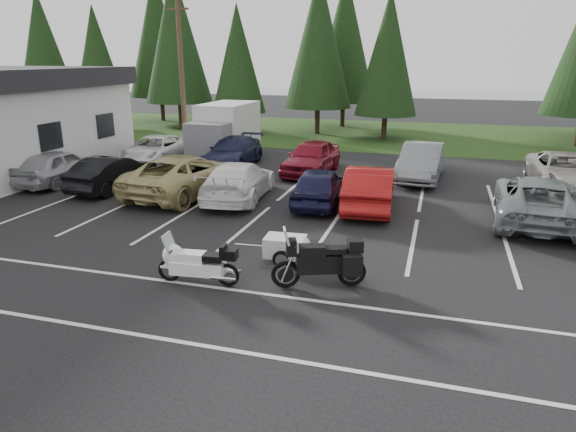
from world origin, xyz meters
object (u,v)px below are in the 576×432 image
Objects in this scene: car_near_1 at (113,173)px; car_far_0 at (155,150)px; car_far_4 at (564,171)px; car_near_3 at (239,181)px; car_near_4 at (319,186)px; box_truck at (222,131)px; adventure_motorcycle at (319,257)px; utility_pole at (182,70)px; car_near_5 at (370,187)px; car_near_2 at (184,175)px; car_far_3 at (421,162)px; touring_motorcycle at (197,259)px; car_far_1 at (233,152)px; cargo_trailer at (285,249)px; car_near_6 at (537,199)px; car_far_2 at (311,157)px; car_near_0 at (60,166)px.

car_near_1 is 5.81m from car_far_0.
car_far_4 reaches higher than car_far_0.
car_far_0 is at bearing -44.52° from car_near_3.
box_truck is at bearing -51.64° from car_near_4.
utility_pole is at bearing 106.41° from adventure_motorcycle.
car_near_5 reaches higher than car_near_3.
car_near_2 is at bearing -3.31° from car_near_4.
car_far_3 is at bearing -110.68° from car_near_5.
car_far_3 is 14.08m from touring_motorcycle.
car_far_1 is 13.21m from cargo_trailer.
car_near_2 reaches higher than car_near_5.
car_near_6 is at bearing -23.88° from utility_pole.
cargo_trailer is at bearing 71.84° from car_near_5.
adventure_motorcycle reaches higher than car_near_1.
car_far_3 reaches higher than car_far_0.
car_near_4 is (3.20, 0.15, -0.02)m from car_near_3.
car_far_2 is (-1.58, 5.17, 0.08)m from car_near_4.
car_far_4 is 3.31× the size of cargo_trailer.
box_truck reaches higher than car_near_2.
car_near_0 is at bearing -2.13° from car_near_1.
car_far_2 is 12.78m from adventure_motorcycle.
car_near_3 is (2.37, -0.03, -0.09)m from car_near_2.
car_far_1 is at bearing -55.55° from box_truck.
car_near_3 is at bearing 5.34° from car_near_6.
box_truck is 8.40m from car_near_2.
car_near_2 reaches higher than car_far_2.
car_far_1 is at bearing -48.77° from car_near_4.
cargo_trailer is (-9.02, -11.42, -0.36)m from car_far_4.
cargo_trailer is at bearing -63.28° from car_far_1.
car_far_0 is at bearing 177.79° from car_far_4.
car_near_3 is 1.01× the size of car_far_0.
car_near_4 is 1.92m from car_near_5.
cargo_trailer is (12.24, -5.95, -0.40)m from car_near_0.
car_near_5 reaches higher than car_far_4.
car_far_0 is 16.03m from touring_motorcycle.
car_near_6 is 9.28m from adventure_motorcycle.
car_near_0 is at bearing -157.25° from car_far_3.
car_near_1 is 3.29m from car_near_2.
car_near_6 is 10.52m from car_far_2.
car_near_2 is 10.64m from car_far_3.
car_far_4 is (5.94, 0.15, -0.09)m from car_far_3.
car_far_2 is at bearing -5.55° from car_far_0.
box_truck is 17.08m from car_near_6.
touring_motorcycle is (8.26, -15.39, -4.05)m from utility_pole.
car_near_4 is 8.21m from car_far_1.
car_near_1 is at bearing -118.41° from car_far_1.
car_near_2 is at bearing 132.35° from cargo_trailer.
box_truck is 17.13m from car_far_4.
car_far_4 is at bearing 5.09° from car_far_3.
car_far_3 is (11.00, -2.64, -0.63)m from box_truck.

